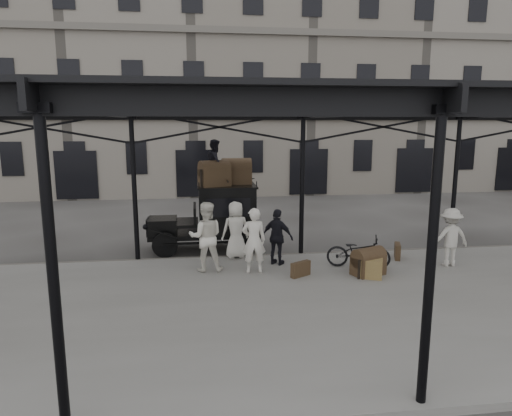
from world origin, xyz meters
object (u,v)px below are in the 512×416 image
(bicycle, at_px, (358,252))
(porter_official, at_px, (277,237))
(steamer_trunk_platform, at_px, (368,263))
(taxi, at_px, (217,214))
(porter_left, at_px, (254,240))
(steamer_trunk_roof_near, at_px, (214,175))

(bicycle, bearing_deg, porter_official, 93.47)
(bicycle, height_order, steamer_trunk_platform, bicycle)
(taxi, height_order, porter_left, taxi)
(porter_official, height_order, steamer_trunk_roof_near, steamer_trunk_roof_near)
(steamer_trunk_platform, bearing_deg, porter_official, 129.36)
(porter_official, height_order, bicycle, porter_official)
(porter_official, bearing_deg, steamer_trunk_roof_near, -15.53)
(taxi, height_order, porter_official, taxi)
(porter_official, bearing_deg, taxi, -19.99)
(taxi, bearing_deg, bicycle, -37.25)
(porter_official, xyz_separation_m, steamer_trunk_platform, (2.27, -1.21, -0.50))
(taxi, xyz_separation_m, porter_official, (1.61, -2.32, -0.24))
(bicycle, bearing_deg, steamer_trunk_roof_near, 74.09)
(taxi, relative_size, porter_left, 2.04)
(porter_official, xyz_separation_m, bicycle, (2.21, -0.59, -0.35))
(taxi, relative_size, bicycle, 2.07)
(taxi, height_order, bicycle, taxi)
(taxi, height_order, steamer_trunk_platform, taxi)
(taxi, distance_m, steamer_trunk_roof_near, 1.35)
(taxi, xyz_separation_m, steamer_trunk_roof_near, (-0.08, -0.25, 1.32))
(steamer_trunk_roof_near, height_order, steamer_trunk_platform, steamer_trunk_roof_near)
(porter_official, relative_size, bicycle, 0.92)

